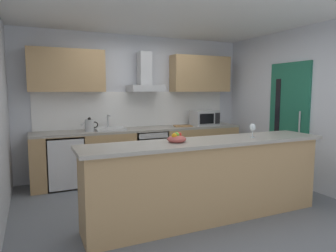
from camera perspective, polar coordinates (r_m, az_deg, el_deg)
name	(u,v)px	position (r m, az deg, el deg)	size (l,w,h in m)	color
ground	(176,202)	(4.51, 1.54, -13.99)	(5.35, 4.43, 0.02)	slate
ceiling	(177,13)	(4.35, 1.65, 20.34)	(5.35, 4.43, 0.02)	white
wall_back	(136,105)	(5.88, -5.97, 3.86)	(5.35, 0.12, 2.60)	silver
wall_right	(296,107)	(5.58, 22.75, 3.24)	(0.12, 4.43, 2.60)	silver
backsplash_tile	(137,109)	(5.81, -5.74, 3.14)	(3.69, 0.02, 0.66)	white
counter_back	(143,153)	(5.63, -4.64, -4.98)	(3.82, 0.60, 0.90)	tan
counter_island	(208,179)	(3.82, 7.46, -9.88)	(3.12, 0.64, 0.98)	tan
upper_cabinets	(140,72)	(5.66, -5.30, 9.94)	(3.77, 0.32, 0.70)	tan
side_door	(288,123)	(5.59, 21.56, 0.50)	(0.08, 0.85, 2.05)	#1E664C
oven	(148,152)	(5.63, -3.73, -4.86)	(0.60, 0.62, 0.80)	slate
refrigerator	(65,161)	(5.31, -18.72, -6.27)	(0.58, 0.60, 0.85)	white
microwave	(205,118)	(6.03, 6.86, 1.53)	(0.50, 0.38, 0.30)	#B7BABC
sink	(110,129)	(5.36, -10.85, -0.47)	(0.50, 0.40, 0.26)	silver
kettle	(90,125)	(5.24, -14.47, 0.13)	(0.29, 0.15, 0.24)	#B7BABC
range_hood	(145,79)	(5.64, -4.30, 8.72)	(0.62, 0.45, 0.72)	#B7BABC
wine_glass	(253,128)	(4.02, 15.55, -0.34)	(0.08, 0.08, 0.18)	silver
fruit_bowl	(177,139)	(3.53, 1.63, -2.36)	(0.22, 0.22, 0.13)	#B24C47
chopping_board	(183,126)	(5.82, 2.81, 0.01)	(0.34, 0.22, 0.02)	#9E7247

